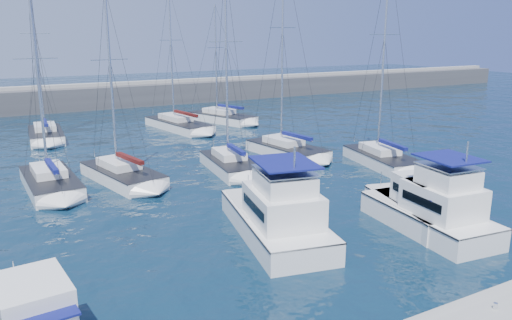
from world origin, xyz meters
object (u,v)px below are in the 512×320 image
sailboat_back_a (46,134)px  sailboat_back_b (178,125)px  sailboat_mid_d (287,149)px  sailboat_mid_b (122,174)px  motor_yacht_stbd_inner (433,212)px  motor_yacht_port_inner (278,217)px  sailboat_mid_a (51,182)px  motor_yacht_stbd_outer (415,207)px  sailboat_back_c (222,118)px  sailboat_mid_e (382,158)px  sailboat_mid_c (231,164)px

sailboat_back_a → sailboat_back_b: 13.54m
sailboat_mid_d → sailboat_mid_b: bearing=175.8°
motor_yacht_stbd_inner → sailboat_back_a: (-15.00, 35.32, -0.59)m
motor_yacht_port_inner → sailboat_mid_a: 17.12m
motor_yacht_port_inner → sailboat_back_b: (6.11, 31.01, -0.62)m
sailboat_mid_a → motor_yacht_port_inner: bearing=-59.5°
motor_yacht_port_inner → motor_yacht_stbd_outer: bearing=-2.4°
sailboat_back_c → sailboat_mid_e: bearing=-103.6°
sailboat_mid_d → sailboat_back_c: (2.36, 18.12, -0.05)m
sailboat_mid_b → sailboat_mid_e: 20.20m
motor_yacht_port_inner → sailboat_back_b: 31.61m
sailboat_mid_e → sailboat_mid_a: bearing=176.9°
motor_yacht_stbd_inner → sailboat_back_c: (4.74, 36.32, -0.63)m
motor_yacht_port_inner → sailboat_back_c: size_ratio=0.70×
sailboat_mid_e → sailboat_back_b: (-8.88, 22.55, -0.04)m
motor_yacht_stbd_outer → sailboat_mid_b: sailboat_mid_b is taller
motor_yacht_stbd_inner → motor_yacht_stbd_outer: bearing=90.9°
sailboat_back_b → sailboat_back_c: 6.55m
motor_yacht_stbd_outer → sailboat_mid_d: sailboat_mid_d is taller
sailboat_back_c → sailboat_mid_d: bearing=-117.1°
motor_yacht_stbd_inner → sailboat_back_b: (-1.49, 34.33, -0.62)m
motor_yacht_stbd_inner → sailboat_back_b: sailboat_back_b is taller
sailboat_mid_e → motor_yacht_stbd_inner: bearing=-111.3°
motor_yacht_stbd_outer → sailboat_mid_a: sailboat_mid_a is taller
sailboat_mid_c → sailboat_back_c: sailboat_mid_c is taller
sailboat_back_b → sailboat_back_c: (6.24, 1.99, -0.00)m
sailboat_mid_b → sailboat_back_b: size_ratio=0.89×
sailboat_mid_a → motor_yacht_stbd_outer: bearing=-46.0°
sailboat_back_b → sailboat_back_a: bearing=166.0°
sailboat_back_a → sailboat_back_c: (19.75, 1.00, -0.04)m
motor_yacht_stbd_outer → sailboat_mid_d: (2.26, 16.84, -0.39)m
sailboat_mid_c → sailboat_back_b: size_ratio=1.01×
motor_yacht_stbd_inner → sailboat_mid_d: size_ratio=0.46×
sailboat_mid_e → sailboat_back_c: size_ratio=1.18×
sailboat_mid_c → sailboat_mid_e: sailboat_mid_e is taller
sailboat_mid_c → motor_yacht_port_inner: bearing=-99.1°
sailboat_mid_a → sailboat_back_c: 28.41m
motor_yacht_port_inner → sailboat_mid_e: size_ratio=0.59×
motor_yacht_port_inner → sailboat_back_a: sailboat_back_a is taller
motor_yacht_port_inner → sailboat_mid_b: size_ratio=0.71×
motor_yacht_port_inner → sailboat_mid_d: (9.99, 14.88, -0.58)m
motor_yacht_port_inner → sailboat_back_c: 35.24m
sailboat_mid_c → motor_yacht_stbd_inner: bearing=-69.4°
motor_yacht_port_inner → sailboat_mid_d: sailboat_mid_d is taller
motor_yacht_stbd_outer → sailboat_mid_c: bearing=120.2°
sailboat_mid_a → sailboat_mid_d: (19.16, 0.43, 0.04)m
sailboat_mid_b → sailboat_mid_d: size_ratio=0.79×
sailboat_mid_d → sailboat_back_c: sailboat_mid_d is taller
motor_yacht_stbd_outer → sailboat_back_b: (-1.62, 32.97, -0.43)m
motor_yacht_stbd_inner → sailboat_mid_a: size_ratio=0.58×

